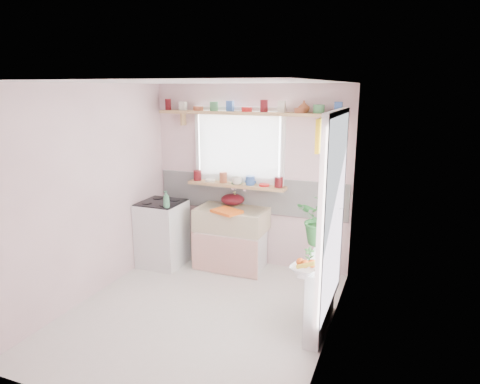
% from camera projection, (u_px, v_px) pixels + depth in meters
% --- Properties ---
extents(room, '(3.20, 3.20, 3.20)m').
position_uv_depth(room, '(281.00, 183.00, 4.98)').
color(room, white).
rests_on(room, ground).
extents(sink_unit, '(0.95, 0.65, 1.11)m').
position_uv_depth(sink_unit, '(232.00, 238.00, 5.89)').
color(sink_unit, white).
rests_on(sink_unit, ground).
extents(cooker, '(0.58, 0.58, 0.93)m').
position_uv_depth(cooker, '(163.00, 233.00, 6.00)').
color(cooker, white).
rests_on(cooker, ground).
extents(radiator_ledge, '(0.22, 0.95, 0.78)m').
position_uv_depth(radiator_ledge, '(321.00, 293.00, 4.39)').
color(radiator_ledge, white).
rests_on(radiator_ledge, ground).
extents(windowsill, '(1.40, 0.22, 0.04)m').
position_uv_depth(windowsill, '(237.00, 185.00, 5.88)').
color(windowsill, tan).
rests_on(windowsill, room).
extents(pine_shelf, '(2.52, 0.24, 0.04)m').
position_uv_depth(pine_shelf, '(247.00, 113.00, 5.59)').
color(pine_shelf, tan).
rests_on(pine_shelf, room).
extents(shelf_crockery, '(2.47, 0.11, 0.12)m').
position_uv_depth(shelf_crockery, '(247.00, 107.00, 5.57)').
color(shelf_crockery, '#590F14').
rests_on(shelf_crockery, pine_shelf).
extents(sill_crockery, '(1.35, 0.11, 0.12)m').
position_uv_depth(sill_crockery, '(235.00, 180.00, 5.87)').
color(sill_crockery, '#590F14').
rests_on(sill_crockery, windowsill).
extents(dish_tray, '(0.44, 0.39, 0.04)m').
position_uv_depth(dish_tray, '(227.00, 211.00, 5.60)').
color(dish_tray, orange).
rests_on(dish_tray, sink_unit).
extents(colander, '(0.36, 0.36, 0.15)m').
position_uv_depth(colander, '(233.00, 199.00, 5.98)').
color(colander, '#4F0D14').
rests_on(colander, sink_unit).
extents(jade_plant, '(0.59, 0.54, 0.58)m').
position_uv_depth(jade_plant, '(323.00, 219.00, 4.62)').
color(jade_plant, '#2B6C30').
rests_on(jade_plant, radiator_ledge).
extents(fruit_bowl, '(0.32, 0.32, 0.07)m').
position_uv_depth(fruit_bowl, '(305.00, 269.00, 3.96)').
color(fruit_bowl, white).
rests_on(fruit_bowl, radiator_ledge).
extents(herb_pot, '(0.11, 0.08, 0.19)m').
position_uv_depth(herb_pot, '(309.00, 257.00, 4.10)').
color(herb_pot, '#295D25').
rests_on(herb_pot, radiator_ledge).
extents(soap_bottle_sink, '(0.11, 0.11, 0.19)m').
position_uv_depth(soap_bottle_sink, '(235.00, 198.00, 5.96)').
color(soap_bottle_sink, '#DAD561').
rests_on(soap_bottle_sink, sink_unit).
extents(sill_cup, '(0.17, 0.17, 0.11)m').
position_uv_depth(sill_cup, '(237.00, 181.00, 5.80)').
color(sill_cup, silver).
rests_on(sill_cup, windowsill).
extents(sill_bowl, '(0.21, 0.21, 0.05)m').
position_uv_depth(sill_bowl, '(251.00, 182.00, 5.86)').
color(sill_bowl, '#30569D').
rests_on(sill_bowl, windowsill).
extents(shelf_vase, '(0.16, 0.16, 0.15)m').
position_uv_depth(shelf_vase, '(304.00, 107.00, 5.36)').
color(shelf_vase, '#B05B36').
rests_on(shelf_vase, pine_shelf).
extents(cooker_bottle, '(0.11, 0.11, 0.22)m').
position_uv_depth(cooker_bottle, '(166.00, 199.00, 5.58)').
color(cooker_bottle, '#43875D').
rests_on(cooker_bottle, cooker).
extents(fruit, '(0.20, 0.14, 0.10)m').
position_uv_depth(fruit, '(306.00, 263.00, 3.95)').
color(fruit, '#DB5012').
rests_on(fruit, fruit_bowl).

